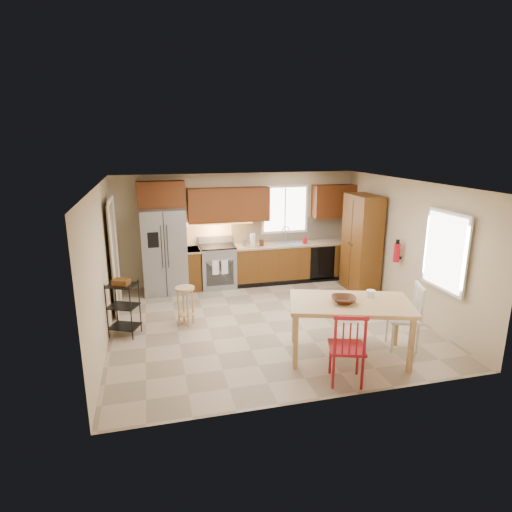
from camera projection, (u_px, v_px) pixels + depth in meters
The scene contains 33 objects.
floor at pixel (267, 322), 7.77m from camera, with size 5.50×5.50×0.00m, color tan.
ceiling at pixel (268, 184), 7.12m from camera, with size 5.50×5.00×0.02m, color silver.
wall_back at pixel (238, 228), 9.79m from camera, with size 5.50×0.02×2.50m, color #CCB793.
wall_front at pixel (324, 309), 5.11m from camera, with size 5.50×0.02×2.50m, color #CCB793.
wall_left at pixel (102, 267), 6.80m from camera, with size 0.02×5.00×2.50m, color #CCB793.
wall_right at pixel (408, 247), 8.09m from camera, with size 0.02×5.00×2.50m, color #CCB793.
refrigerator at pixel (164, 251), 9.13m from camera, with size 0.92×0.75×1.82m, color gray.
range_stove at pixel (218, 267), 9.57m from camera, with size 0.76×0.63×0.92m, color gray.
base_cabinet_narrow at pixel (193, 269), 9.46m from camera, with size 0.30×0.60×0.90m, color #613612.
base_cabinet_run at pixel (295, 262), 10.02m from camera, with size 2.92×0.60×0.90m, color #613612.
dishwasher at pixel (322, 263), 9.88m from camera, with size 0.60×0.02×0.78m, color black.
backsplash at pixel (292, 229), 10.10m from camera, with size 2.92×0.03×0.55m, color beige.
upper_over_fridge at pixel (161, 194), 9.00m from camera, with size 1.00×0.35×0.55m, color #5D280F.
upper_left_block at pixel (229, 205), 9.41m from camera, with size 1.80×0.35×0.75m, color #5D280F.
upper_right_block at pixel (334, 201), 10.00m from camera, with size 1.00×0.35×0.75m, color #5D280F.
window_back at pixel (285, 209), 9.92m from camera, with size 1.12×0.04×1.12m, color white.
sink at pixel (288, 245), 9.87m from camera, with size 0.62×0.46×0.16m, color gray.
undercab_glow at pixel (216, 223), 9.42m from camera, with size 1.60×0.30×0.01m, color #FFBF66.
soap_bottle at pixel (305, 239), 9.83m from camera, with size 0.09×0.09×0.19m, color red.
paper_towel at pixel (253, 240), 9.57m from camera, with size 0.12×0.12×0.28m, color white.
canister_steel at pixel (244, 243), 9.54m from camera, with size 0.11×0.11×0.18m, color gray.
canister_wood at pixel (262, 243), 9.61m from camera, with size 0.10×0.10×0.14m, color #4E2715.
pantry at pixel (361, 244), 9.19m from camera, with size 0.50×0.95×2.10m, color #613612.
fire_extinguisher at pixel (397, 253), 8.24m from camera, with size 0.12×0.12×0.36m, color red.
window_right at pixel (446, 251), 6.95m from camera, with size 0.04×1.02×1.32m, color white.
doorway at pixel (114, 258), 8.09m from camera, with size 0.04×0.95×2.10m, color #8C7A59.
dining_table at pixel (349, 330), 6.45m from camera, with size 1.78×1.00×0.87m, color tan, non-canonical shape.
chair_red at pixel (347, 346), 5.74m from camera, with size 0.49×0.49×1.04m, color #A71921, non-canonical shape.
chair_white at pixel (403, 317), 6.70m from camera, with size 0.49×0.49×1.04m, color white, non-canonical shape.
table_bowl at pixel (344, 303), 6.31m from camera, with size 0.36×0.36×0.09m, color #4E2715.
table_jar at pixel (371, 295), 6.52m from camera, with size 0.15×0.15×0.17m, color white.
bar_stool at pixel (186, 306), 7.59m from camera, with size 0.34×0.34×0.71m, color tan, non-canonical shape.
utility_cart at pixel (124, 309), 7.15m from camera, with size 0.47×0.37×0.94m, color black, non-canonical shape.
Camera 1 is at (-1.95, -6.92, 3.19)m, focal length 30.00 mm.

